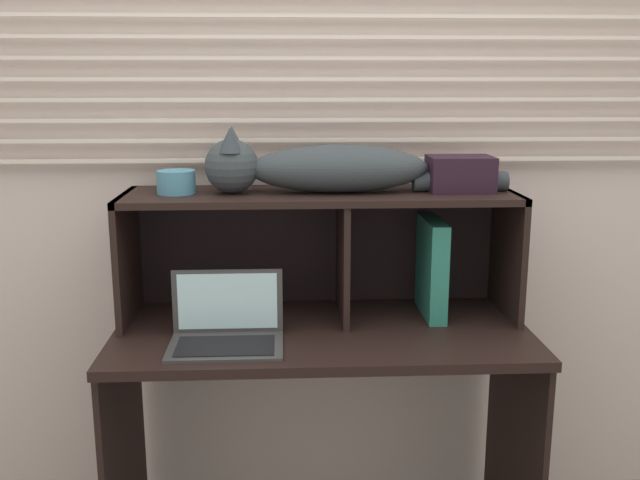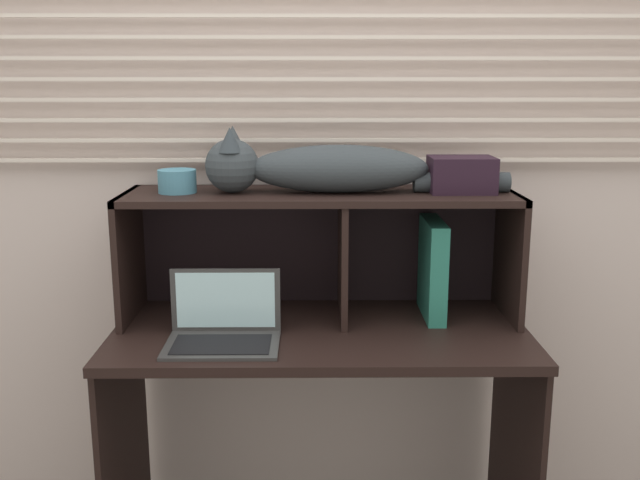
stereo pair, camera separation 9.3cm
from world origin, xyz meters
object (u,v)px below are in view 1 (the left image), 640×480
(laptop, at_px, (226,330))
(book_stack, at_px, (224,310))
(cat, at_px, (318,168))
(storage_box, at_px, (460,174))
(small_basket, at_px, (176,182))
(binder_upright, at_px, (432,267))

(laptop, height_order, book_stack, laptop)
(cat, xyz_separation_m, storage_box, (0.45, -0.00, -0.02))
(book_stack, xyz_separation_m, small_basket, (-0.14, 0.00, 0.42))
(binder_upright, distance_m, book_stack, 0.69)
(book_stack, distance_m, storage_box, 0.88)
(laptop, bearing_deg, cat, 40.54)
(laptop, xyz_separation_m, storage_box, (0.73, 0.24, 0.42))
(laptop, height_order, small_basket, small_basket)
(laptop, relative_size, small_basket, 2.75)
(storage_box, bearing_deg, small_basket, 180.00)
(cat, distance_m, laptop, 0.58)
(small_basket, bearing_deg, laptop, -55.92)
(cat, bearing_deg, binder_upright, -0.00)
(cat, bearing_deg, small_basket, -180.00)
(book_stack, bearing_deg, small_basket, 179.91)
(binder_upright, bearing_deg, laptop, -159.78)
(cat, relative_size, book_stack, 4.60)
(binder_upright, xyz_separation_m, storage_box, (0.08, 0.00, 0.31))
(laptop, relative_size, binder_upright, 1.04)
(storage_box, bearing_deg, book_stack, -179.98)
(binder_upright, distance_m, small_basket, 0.86)
(laptop, bearing_deg, small_basket, 124.08)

